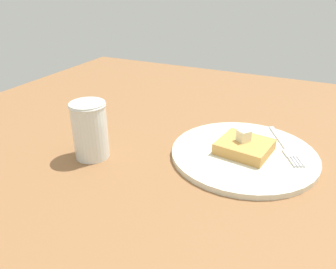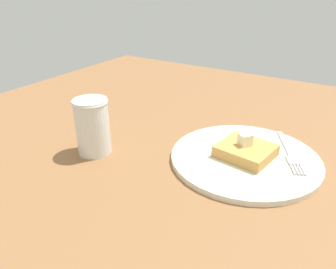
{
  "view_description": "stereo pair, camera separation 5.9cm",
  "coord_description": "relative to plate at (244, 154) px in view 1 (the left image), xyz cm",
  "views": [
    {
      "loc": [
        18.21,
        -46.3,
        33.34
      ],
      "look_at": [
        -4.64,
        1.69,
        7.16
      ],
      "focal_mm": 35.0,
      "sensor_mm": 36.0,
      "label": 1
    },
    {
      "loc": [
        23.4,
        -43.46,
        33.34
      ],
      "look_at": [
        -4.64,
        1.69,
        7.16
      ],
      "focal_mm": 35.0,
      "sensor_mm": 36.0,
      "label": 2
    }
  ],
  "objects": [
    {
      "name": "plate",
      "position": [
        0.0,
        0.0,
        0.0
      ],
      "size": [
        26.78,
        26.78,
        1.03
      ],
      "color": "silver",
      "rests_on": "table_surface"
    },
    {
      "name": "fork",
      "position": [
        6.81,
        4.76,
        0.64
      ],
      "size": [
        8.44,
        14.95,
        0.36
      ],
      "color": "silver",
      "rests_on": "plate"
    },
    {
      "name": "syrup_jar",
      "position": [
        -25.55,
        -11.84,
        4.16
      ],
      "size": [
        6.54,
        6.54,
        10.56
      ],
      "color": "#4B1D0D",
      "rests_on": "table_surface"
    },
    {
      "name": "toast_slice_center",
      "position": [
        -0.0,
        0.0,
        1.51
      ],
      "size": [
        10.25,
        9.71,
        2.08
      ],
      "primitive_type": "cube",
      "rotation": [
        0.0,
        0.0,
        -0.15
      ],
      "color": "#CD9448",
      "rests_on": "plate"
    },
    {
      "name": "butter_pat_primary",
      "position": [
        -0.4,
        0.21,
        3.59
      ],
      "size": [
        2.76,
        2.8,
        2.09
      ],
      "primitive_type": "cube",
      "rotation": [
        0.0,
        0.0,
        0.93
      ],
      "color": "#F2ECC2",
      "rests_on": "toast_slice_center"
    },
    {
      "name": "table_surface",
      "position": [
        -8.14,
        -7.61,
        -1.9
      ],
      "size": [
        128.11,
        128.11,
        2.66
      ],
      "primitive_type": "cube",
      "color": "brown",
      "rests_on": "ground"
    }
  ]
}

